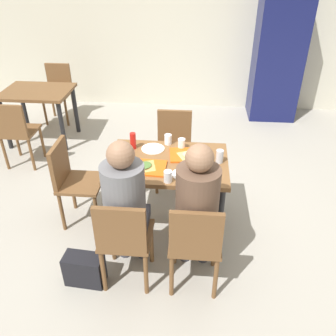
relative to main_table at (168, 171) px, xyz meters
The scene contains 27 objects.
ground_plane 0.64m from the main_table, ahead, with size 10.00×10.00×0.02m, color #9E998E.
back_wall 3.29m from the main_table, 90.00° to the left, with size 10.00×0.10×2.80m, color beige.
main_table is the anchor object (origin of this frame).
chair_near_left 0.82m from the main_table, 109.45° to the right, with size 0.40×0.40×0.86m.
chair_near_right 0.82m from the main_table, 70.55° to the right, with size 0.40×0.40×0.86m.
chair_far_side 0.77m from the main_table, 90.00° to the left, with size 0.40×0.40×0.86m.
chair_left_end 0.93m from the main_table, behind, with size 0.40×0.40×0.86m.
person_in_red 0.69m from the main_table, 113.38° to the right, with size 0.32×0.42×1.27m.
person_in_brown_jacket 0.69m from the main_table, 66.62° to the right, with size 0.32×0.42×1.27m.
tray_red_near 0.26m from the main_table, 144.76° to the right, with size 0.36×0.26×0.02m, color #D85914.
tray_red_far 0.25m from the main_table, 31.20° to the left, with size 0.36×0.26×0.02m, color #D85914.
paper_plate_center 0.29m from the main_table, 127.67° to the left, with size 0.22×0.22×0.01m, color white.
paper_plate_near_edge 0.29m from the main_table, 52.33° to the right, with size 0.22×0.22×0.01m, color white.
pizza_slice_a 0.27m from the main_table, 145.00° to the right, with size 0.24×0.25×0.02m.
pizza_slice_b 0.24m from the main_table, 24.52° to the left, with size 0.23×0.23×0.02m.
plastic_cup_a 0.36m from the main_table, 94.76° to the left, with size 0.07×0.07×0.10m, color white.
plastic_cup_b 0.36m from the main_table, 85.24° to the right, with size 0.07×0.07×0.10m, color white.
plastic_cup_c 0.46m from the main_table, behind, with size 0.07×0.07×0.10m, color white.
plastic_cup_d 0.31m from the main_table, 66.47° to the left, with size 0.07×0.07×0.10m, color white.
soda_can 0.49m from the main_table, ahead, with size 0.07×0.07×0.12m, color #B7BCC6.
condiment_bottle 0.45m from the main_table, 149.13° to the left, with size 0.06×0.06×0.16m, color red.
foil_bundle 0.49m from the main_table, behind, with size 0.10×0.10×0.10m, color silver.
handbag 1.11m from the main_table, 128.42° to the right, with size 0.32×0.16×0.28m, color black.
drink_fridge 3.21m from the main_table, 63.29° to the left, with size 0.70×0.60×1.90m, color #14194C.
background_table 2.55m from the main_table, 138.74° to the left, with size 0.90×0.70×0.74m.
background_chair_near 2.14m from the main_table, 153.68° to the left, with size 0.40×0.40×0.86m.
background_chair_far 3.09m from the main_table, 128.45° to the left, with size 0.40×0.40×0.86m.
Camera 1 is at (0.23, -2.72, 2.39)m, focal length 37.79 mm.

